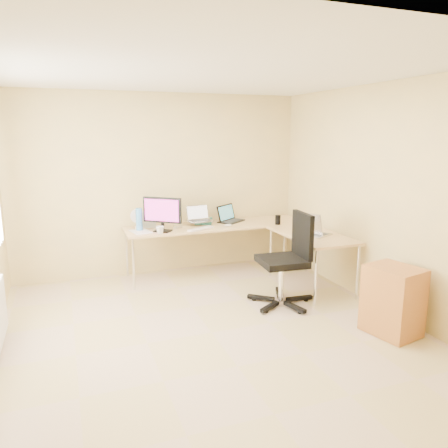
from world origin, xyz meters
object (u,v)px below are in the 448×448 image
object	(u,v)px
laptop_return	(317,226)
desk_return	(311,260)
cabinet	(393,300)
desk_main	(217,249)
mug	(160,230)
water_bottle	(139,219)
desk_fan	(137,219)
laptop_center	(200,214)
laptop_black	(231,213)
monitor	(162,214)
keyboard	(201,229)
office_chair	(282,265)

from	to	relation	value
laptop_return	desk_return	bearing A→B (deg)	-6.01
desk_return	cabinet	world-z (taller)	desk_return
desk_main	mug	size ratio (longest dim) A/B	24.18
desk_return	water_bottle	distance (m)	2.39
mug	desk_fan	xyz separation A→B (m)	(-0.22, 0.46, 0.08)
desk_main	mug	xyz separation A→B (m)	(-0.91, -0.30, 0.42)
mug	laptop_center	bearing A→B (deg)	28.42
mug	water_bottle	bearing A→B (deg)	125.64
laptop_black	cabinet	size ratio (longest dim) A/B	0.56
laptop_black	laptop_center	bearing A→B (deg)	151.17
mug	cabinet	size ratio (longest dim) A/B	0.15
desk_fan	laptop_return	size ratio (longest dim) A/B	0.68
monitor	laptop_center	xyz separation A→B (m)	(0.59, 0.22, -0.07)
laptop_black	mug	distance (m)	1.25
laptop_return	cabinet	size ratio (longest dim) A/B	0.52
desk_main	desk_fan	distance (m)	1.24
desk_return	water_bottle	bearing A→B (deg)	154.33
desk_return	mug	bearing A→B (deg)	159.52
mug	cabinet	distance (m)	2.96
laptop_black	desk_fan	size ratio (longest dim) A/B	1.58
desk_main	laptop_return	world-z (taller)	laptop_return
monitor	laptop_center	world-z (taller)	monitor
laptop_black	keyboard	bearing A→B (deg)	175.03
laptop_center	water_bottle	xyz separation A→B (m)	(-0.88, -0.05, -0.01)
desk_return	water_bottle	world-z (taller)	water_bottle
laptop_black	cabinet	world-z (taller)	laptop_black
laptop_black	office_chair	distance (m)	1.57
desk_main	water_bottle	xyz separation A→B (m)	(-1.13, 0.01, 0.52)
laptop_center	mug	bearing A→B (deg)	-157.44
desk_main	water_bottle	distance (m)	1.24
water_bottle	cabinet	xyz separation A→B (m)	(2.14, -2.52, -0.52)
desk_return	desk_fan	bearing A→B (deg)	151.02
mug	office_chair	distance (m)	1.68
desk_main	desk_fan	world-z (taller)	desk_fan
laptop_center	laptop_return	world-z (taller)	laptop_center
monitor	mug	distance (m)	0.24
monitor	laptop_center	size ratio (longest dim) A/B	1.57
monitor	mug	bearing A→B (deg)	-76.85
monitor	office_chair	distance (m)	1.77
keyboard	office_chair	distance (m)	1.37
office_chair	monitor	bearing A→B (deg)	137.02
desk_return	monitor	distance (m)	2.09
desk_return	desk_main	bearing A→B (deg)	134.27
monitor	cabinet	distance (m)	3.06
desk_return	keyboard	world-z (taller)	keyboard
keyboard	desk_return	bearing A→B (deg)	-55.49
water_bottle	desk_fan	xyz separation A→B (m)	(0.00, 0.15, -0.03)
desk_main	cabinet	size ratio (longest dim) A/B	3.73
water_bottle	cabinet	distance (m)	3.35
water_bottle	office_chair	bearing A→B (deg)	-44.66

